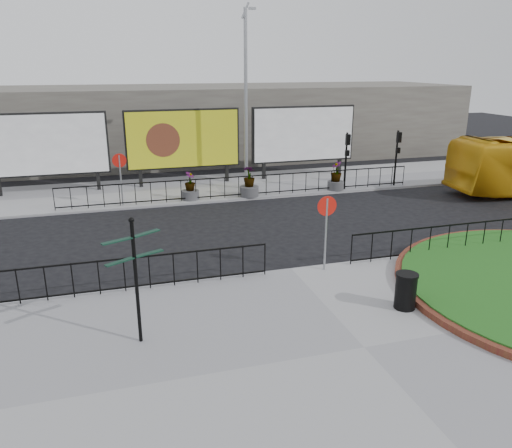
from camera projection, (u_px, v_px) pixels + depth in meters
name	position (u px, v px, depth m)	size (l,w,h in m)	color
ground	(291.00, 272.00, 16.41)	(90.00, 90.00, 0.00)	black
pavement_near	(364.00, 350.00, 11.82)	(30.00, 10.00, 0.12)	gray
pavement_far	(215.00, 187.00, 27.34)	(44.00, 6.00, 0.12)	gray
railing_near_left	(99.00, 277.00, 14.31)	(10.00, 0.10, 1.10)	black
railing_near_right	(466.00, 237.00, 17.68)	(9.00, 0.10, 1.10)	black
railing_far	(246.00, 186.00, 24.96)	(18.00, 0.10, 1.10)	black
speed_sign_far	(120.00, 168.00, 23.06)	(0.64, 0.07, 2.47)	gray
speed_sign_near	(326.00, 217.00, 15.73)	(0.64, 0.07, 2.47)	gray
billboard_left	(45.00, 145.00, 25.16)	(6.20, 0.31, 4.10)	black
billboard_mid	(183.00, 139.00, 27.05)	(6.20, 0.31, 4.10)	black
billboard_right	(303.00, 134.00, 28.93)	(6.20, 0.31, 4.10)	black
lamp_post	(246.00, 98.00, 25.37)	(0.74, 0.18, 9.23)	gray
signal_pole_a	(347.00, 152.00, 26.04)	(0.22, 0.26, 3.00)	black
signal_pole_b	(397.00, 150.00, 26.84)	(0.22, 0.26, 3.00)	black
building_backdrop	(185.00, 122.00, 35.72)	(40.00, 10.00, 5.00)	#69665C
fingerpost_sign	(135.00, 269.00, 11.50)	(1.39, 0.87, 3.14)	black
litter_bin	(406.00, 291.00, 13.56)	(0.61, 0.61, 1.02)	black
planter_a	(190.00, 189.00, 24.50)	(0.86, 0.86, 1.38)	#4C4C4F
planter_b	(249.00, 185.00, 25.09)	(0.96, 0.96, 1.55)	#4C4C4F
planter_c	(336.00, 178.00, 26.37)	(0.87, 0.87, 1.51)	#4C4C4F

